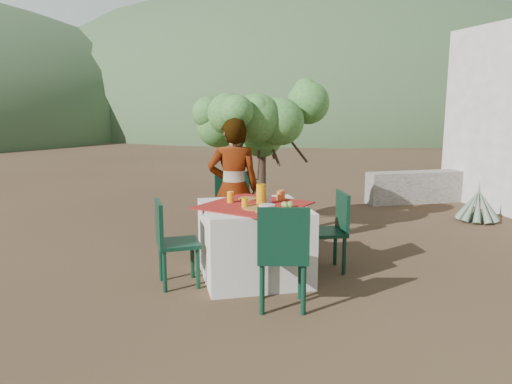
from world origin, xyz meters
TOP-DOWN VIEW (x-y plane):
  - ground at (0.00, 0.00)m, footprint 160.00×160.00m
  - table at (-0.42, 0.35)m, footprint 1.30×1.30m
  - chair_far at (-0.44, 1.37)m, footprint 0.44×0.44m
  - chair_near at (-0.36, -0.51)m, footprint 0.52×0.52m
  - chair_left at (-1.26, 0.29)m, footprint 0.42×0.42m
  - chair_right at (0.44, 0.38)m, footprint 0.42×0.42m
  - person at (-0.50, 1.06)m, footprint 0.64×0.48m
  - shrub_tree at (0.06, 1.83)m, footprint 1.52×1.50m
  - agave at (3.38, 1.95)m, footprint 0.63×0.65m
  - stone_wall at (3.60, 3.40)m, footprint 2.60×0.35m
  - hill_near_right at (12.00, 36.00)m, footprint 48.00×48.00m
  - hill_far_center at (-4.00, 52.00)m, footprint 60.00×60.00m
  - hill_far_right at (28.00, 46.00)m, footprint 36.00×36.00m
  - plate_far at (-0.42, 0.62)m, footprint 0.20×0.20m
  - plate_near at (-0.44, 0.18)m, footprint 0.26×0.26m
  - glass_far at (-0.63, 0.50)m, footprint 0.07×0.07m
  - glass_near at (-0.54, 0.22)m, footprint 0.06×0.06m
  - juice_pitcher at (-0.35, 0.35)m, footprint 0.09×0.09m
  - bowl_plate at (-0.37, 0.01)m, footprint 0.22×0.22m
  - white_bowl at (-0.37, 0.01)m, footprint 0.15×0.15m
  - jar_left at (-0.11, 0.51)m, footprint 0.06×0.06m
  - jar_right at (-0.07, 0.53)m, footprint 0.06×0.06m
  - napkin_holder at (-0.26, 0.40)m, footprint 0.07×0.05m
  - fruit_cluster at (-0.13, 0.12)m, footprint 0.12×0.12m

SIDE VIEW (x-z plane):
  - ground at x=0.00m, z-range 0.00..0.00m
  - hill_near_right at x=12.00m, z-range -10.00..10.00m
  - hill_far_center at x=-4.00m, z-range -12.00..12.00m
  - hill_far_right at x=28.00m, z-range -7.00..7.00m
  - agave at x=3.38m, z-range -0.11..0.57m
  - stone_wall at x=3.60m, z-range 0.00..0.55m
  - table at x=-0.42m, z-range 0.00..0.76m
  - chair_right at x=0.44m, z-range 0.05..0.89m
  - chair_left at x=-1.26m, z-range 0.05..0.90m
  - chair_far at x=-0.44m, z-range 0.05..0.99m
  - chair_near at x=-0.36m, z-range 0.05..0.99m
  - bowl_plate at x=-0.37m, z-range 0.76..0.77m
  - plate_far at x=-0.42m, z-range 0.76..0.78m
  - plate_near at x=-0.44m, z-range 0.76..0.78m
  - fruit_cluster at x=-0.13m, z-range 0.76..0.82m
  - white_bowl at x=-0.37m, z-range 0.77..0.83m
  - person at x=-0.50m, z-range 0.00..1.60m
  - napkin_holder at x=-0.26m, z-range 0.76..0.84m
  - jar_left at x=-0.11m, z-range 0.76..0.86m
  - glass_near at x=-0.54m, z-range 0.76..0.86m
  - jar_right at x=-0.07m, z-range 0.76..0.86m
  - glass_far at x=-0.63m, z-range 0.76..0.88m
  - juice_pitcher at x=-0.35m, z-range 0.76..0.97m
  - shrub_tree at x=0.06m, z-range 0.52..2.31m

